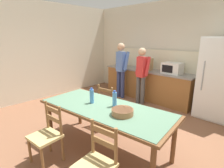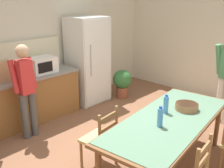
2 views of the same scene
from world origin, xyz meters
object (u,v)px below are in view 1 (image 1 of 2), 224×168
dining_table (105,111)px  chair_side_near_left (47,135)px  paper_bag (148,64)px  bottle_near_centre (92,96)px  chair_side_near_right (97,164)px  serving_bowl (122,112)px  chair_side_far_left (109,105)px  person_at_sink (121,68)px  microwave (172,68)px  refrigerator (219,79)px  person_at_counter (141,73)px  bottle_off_centre (115,99)px

dining_table → chair_side_near_left: (-0.42, -0.81, -0.27)m
paper_bag → bottle_near_centre: (0.67, -2.74, -0.18)m
chair_side_near_left → chair_side_near_right: bearing=0.9°
paper_bag → serving_bowl: bearing=-63.6°
chair_side_far_left → person_at_sink: (-1.02, 1.52, 0.52)m
serving_bowl → chair_side_near_left: chair_side_near_left is taller
chair_side_near_left → microwave: bearing=80.5°
microwave → chair_side_near_right: microwave is taller
refrigerator → microwave: refrigerator is taller
refrigerator → dining_table: refrigerator is taller
paper_bag → person_at_counter: size_ratio=0.23×
dining_table → chair_side_near_left: chair_side_near_left is taller
person_at_counter → dining_table: bearing=-159.1°
chair_side_near_left → dining_table: bearing=56.8°
refrigerator → chair_side_far_left: (-1.55, -2.00, -0.50)m
microwave → chair_side_far_left: microwave is taller
person_at_sink → chair_side_far_left: bearing=-146.2°
microwave → person_at_counter: person_at_counter is taller
person_at_counter → chair_side_far_left: bearing=-171.0°
refrigerator → microwave: size_ratio=3.79×
paper_bag → chair_side_near_right: 3.79m
microwave → paper_bag: paper_bag is taller
dining_table → chair_side_near_left: 0.95m
microwave → chair_side_near_left: 3.58m
bottle_near_centre → serving_bowl: size_ratio=0.84×
chair_side_far_left → person_at_counter: bearing=-87.6°
paper_bag → chair_side_far_left: paper_bag is taller
bottle_near_centre → person_at_sink: (-1.33, 2.25, 0.05)m
person_at_sink → chair_side_near_left: bearing=-158.4°
microwave → chair_side_near_right: size_ratio=0.55×
bottle_off_centre → paper_bag: bearing=112.2°
bottle_off_centre → person_at_sink: size_ratio=0.16×
paper_bag → dining_table: (0.95, -2.70, -0.38)m
microwave → chair_side_near_right: bearing=-77.0°
refrigerator → chair_side_far_left: size_ratio=2.08×
chair_side_far_left → chair_side_near_right: same height
paper_bag → chair_side_near_left: size_ratio=0.40×
paper_bag → refrigerator: bearing=-0.3°
paper_bag → bottle_near_centre: 2.82m
chair_side_far_left → paper_bag: bearing=-86.6°
serving_bowl → bottle_near_centre: bearing=-179.2°
paper_bag → chair_side_near_left: paper_bag is taller
microwave → person_at_counter: 0.84m
dining_table → serving_bowl: 0.42m
bottle_near_centre → chair_side_near_left: (-0.14, -0.78, -0.47)m
dining_table → chair_side_near_right: (0.60, -0.69, -0.27)m
bottle_near_centre → bottle_off_centre: 0.42m
bottle_near_centre → serving_bowl: bottle_near_centre is taller
bottle_off_centre → person_at_sink: person_at_sink is taller
microwave → person_at_sink: person_at_sink is taller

